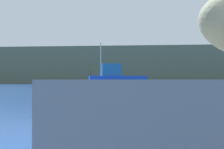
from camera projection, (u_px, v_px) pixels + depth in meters
hillside_backdrop at (152, 66)px, 81.02m from camera, size 140.00×12.05×8.91m
fishing_boat_blue at (116, 79)px, 41.25m from camera, size 7.46×3.79×5.53m
mooring_buoy at (167, 90)px, 15.91m from camera, size 0.64×0.64×0.64m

